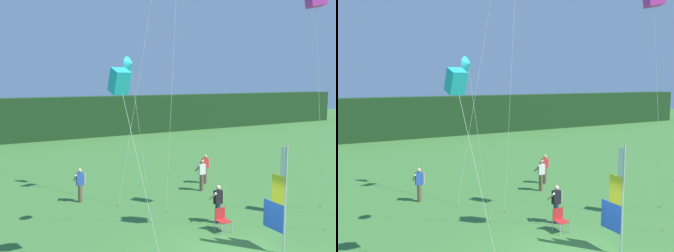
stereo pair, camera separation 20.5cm
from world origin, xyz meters
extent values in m
cube|color=#193819|center=(0.00, 29.57, 2.09)|extent=(80.00, 2.40, 4.17)
cylinder|color=#B7B7BC|center=(1.63, -0.27, 1.87)|extent=(0.06, 0.06, 3.75)
cube|color=blue|center=(1.63, 0.24, 1.17)|extent=(0.02, 0.97, 1.00)
cube|color=yellow|center=(1.63, 0.06, 2.17)|extent=(0.02, 0.60, 1.00)
cube|color=white|center=(1.63, -0.13, 3.17)|extent=(0.02, 0.23, 1.00)
cylinder|color=#2D334C|center=(1.38, 3.12, 0.41)|extent=(0.22, 0.22, 0.82)
cube|color=black|center=(1.38, 3.12, 1.10)|extent=(0.36, 0.20, 0.56)
sphere|color=beige|center=(1.38, 3.12, 1.50)|extent=(0.20, 0.20, 0.20)
cylinder|color=beige|center=(1.15, 3.18, 1.15)|extent=(0.09, 0.48, 0.42)
cylinder|color=beige|center=(1.61, 3.12, 1.06)|extent=(0.09, 0.14, 0.56)
cylinder|color=brown|center=(-2.82, 8.58, 0.42)|extent=(0.22, 0.22, 0.85)
cube|color=#284CA8|center=(-2.82, 8.58, 1.14)|extent=(0.36, 0.20, 0.60)
sphere|color=tan|center=(-2.82, 8.58, 1.56)|extent=(0.20, 0.20, 0.20)
cylinder|color=tan|center=(-3.05, 8.64, 1.22)|extent=(0.09, 0.48, 0.42)
cylinder|color=tan|center=(-2.59, 8.58, 1.12)|extent=(0.09, 0.14, 0.56)
cylinder|color=brown|center=(3.41, 7.31, 0.45)|extent=(0.22, 0.22, 0.89)
cube|color=white|center=(3.41, 7.31, 1.17)|extent=(0.36, 0.20, 0.55)
sphere|color=#A37556|center=(3.41, 7.31, 1.56)|extent=(0.20, 0.20, 0.20)
cylinder|color=#A37556|center=(3.18, 7.38, 1.22)|extent=(0.09, 0.48, 0.42)
cylinder|color=#A37556|center=(3.64, 7.32, 1.12)|extent=(0.09, 0.14, 0.56)
cylinder|color=brown|center=(4.41, 8.42, 0.45)|extent=(0.22, 0.22, 0.91)
cube|color=red|center=(4.41, 8.42, 1.18)|extent=(0.36, 0.20, 0.55)
sphere|color=tan|center=(4.41, 8.42, 1.57)|extent=(0.20, 0.20, 0.20)
cylinder|color=tan|center=(4.18, 8.49, 1.23)|extent=(0.09, 0.48, 0.42)
cylinder|color=tan|center=(4.64, 8.43, 1.13)|extent=(0.09, 0.14, 0.56)
cylinder|color=#BCBCC1|center=(0.76, 2.00, 0.21)|extent=(0.03, 0.03, 0.42)
cylinder|color=#BCBCC1|center=(1.24, 2.00, 0.21)|extent=(0.03, 0.03, 0.42)
cylinder|color=#BCBCC1|center=(0.76, 2.48, 0.21)|extent=(0.03, 0.03, 0.42)
cylinder|color=#BCBCC1|center=(1.24, 2.48, 0.21)|extent=(0.03, 0.03, 0.42)
cube|color=#B22323|center=(1.00, 2.24, 0.43)|extent=(0.48, 0.48, 0.03)
cube|color=#B22323|center=(1.00, 2.48, 0.67)|extent=(0.48, 0.03, 0.44)
cylinder|color=brown|center=(0.09, 5.24, 0.04)|extent=(0.03, 0.03, 0.08)
cylinder|color=silver|center=(0.60, 5.61, 5.74)|extent=(1.05, 0.75, 11.49)
cylinder|color=brown|center=(-1.01, 4.45, 0.04)|extent=(0.03, 0.03, 0.08)
cylinder|color=silver|center=(-1.64, 4.03, 3.24)|extent=(1.28, 0.85, 6.48)
cone|color=#23B2C6|center=(-2.27, 3.61, 6.47)|extent=(0.61, 0.52, 0.58)
cylinder|color=brown|center=(6.75, 2.39, 0.04)|extent=(0.03, 0.03, 0.08)
cylinder|color=silver|center=(-3.30, 0.43, 2.93)|extent=(0.69, 1.74, 5.86)
cube|color=#23B2C6|center=(-3.64, 1.29, 5.86)|extent=(0.52, 0.72, 0.82)
cylinder|color=brown|center=(4.55, 0.42, 0.04)|extent=(0.03, 0.03, 0.08)
cylinder|color=silver|center=(3.66, 0.13, 4.35)|extent=(1.80, 0.60, 8.71)
cylinder|color=brown|center=(-1.48, 7.03, 0.04)|extent=(0.03, 0.03, 0.08)
cylinder|color=silver|center=(-0.34, 7.22, 5.53)|extent=(2.28, 0.39, 11.07)
camera|label=1|loc=(-7.86, -9.20, 5.89)|focal=40.84mm
camera|label=2|loc=(-7.68, -9.30, 5.89)|focal=40.84mm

